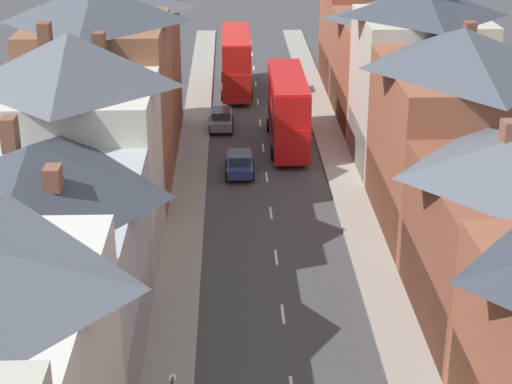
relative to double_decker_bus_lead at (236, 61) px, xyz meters
The scene contains 10 objects.
pavement_left 25.73m from the double_decker_bus_lead, 97.39° to the right, with size 2.20×104.00×0.14m, color gray.
pavement_right 26.44m from the double_decker_bus_lead, 74.77° to the right, with size 2.20×104.00×0.14m, color gray.
centre_line_dashes 27.58m from the double_decker_bus_lead, 86.22° to the right, with size 0.14×97.80×0.01m.
terrace_row_left 43.10m from the double_decker_bus_lead, 101.24° to the right, with size 8.00×67.99×13.33m.
terrace_row_right 36.44m from the double_decker_bus_lead, 70.72° to the right, with size 8.00×81.57×13.23m.
double_decker_bus_lead is the anchor object (origin of this frame).
double_decker_bus_mid_street 15.38m from the double_decker_bus_lead, 76.47° to the right, with size 2.74×10.80×5.30m.
car_near_blue 11.00m from the double_decker_bus_lead, 96.86° to the right, with size 1.90×4.27×1.58m.
car_near_silver 5.30m from the double_decker_bus_lead, ahead, with size 1.90×4.36×1.66m.
car_parked_right_a 20.90m from the double_decker_bus_lead, 89.98° to the right, with size 1.90×4.06×1.57m.
Camera 1 is at (-2.38, -11.21, 20.63)m, focal length 60.00 mm.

